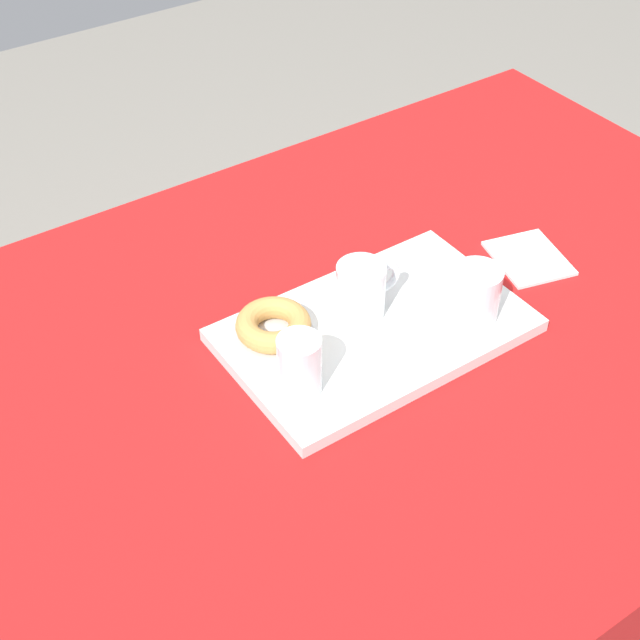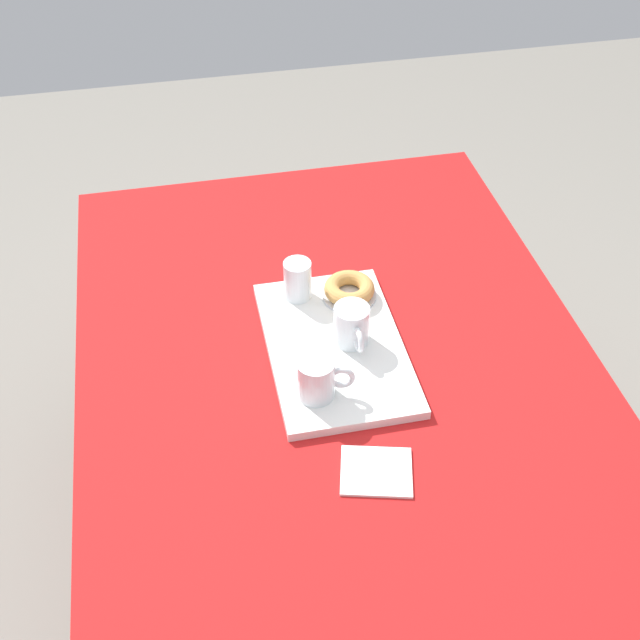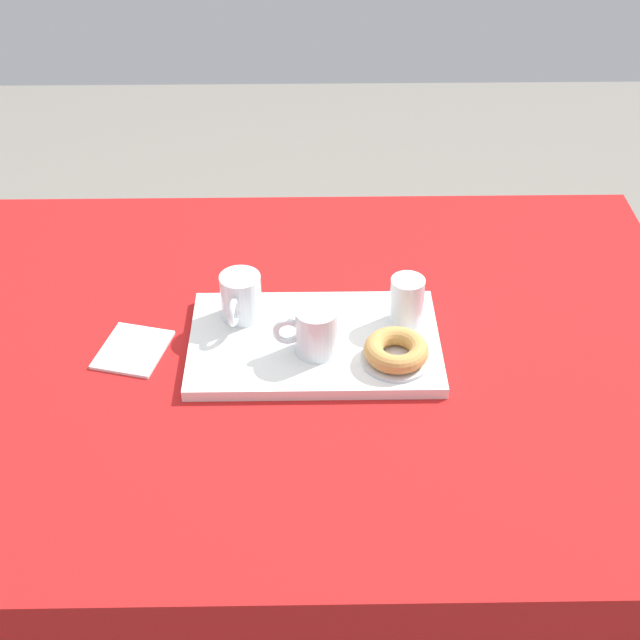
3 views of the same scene
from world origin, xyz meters
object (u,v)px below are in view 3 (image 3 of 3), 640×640
Objects in this scene: tea_mug_right at (241,298)px; serving_tray at (314,342)px; dining_table at (293,380)px; sugar_donut_left at (396,350)px; tea_mug_left at (315,332)px; donut_plate_left at (396,359)px; paper_napkin at (133,350)px; water_glass_near at (407,303)px.

serving_tray is at bearing -25.26° from tea_mug_right.
serving_tray reaches higher than dining_table.
tea_mug_left is at bearing 168.38° from sugar_donut_left.
donut_plate_left is at bearing -11.62° from tea_mug_left.
sugar_donut_left is at bearing -25.39° from tea_mug_right.
donut_plate_left reaches higher than dining_table.
serving_tray is at bearing 1.41° from paper_napkin.
tea_mug_left is 0.15m from sugar_donut_left.
tea_mug_right is 0.31m from sugar_donut_left.
water_glass_near is 0.12m from donut_plate_left.
tea_mug_left is 0.34m from paper_napkin.
water_glass_near is at bearing 12.96° from dining_table.
sugar_donut_left is at bearing -25.51° from serving_tray.
sugar_donut_left reaches higher than dining_table.
water_glass_near reaches higher than tea_mug_left.
tea_mug_left reaches higher than dining_table.
water_glass_near is at bearing 6.09° from paper_napkin.
dining_table is at bearing -175.57° from serving_tray.
water_glass_near reaches higher than sugar_donut_left.
tea_mug_right reaches higher than donut_plate_left.
serving_tray is 0.16m from sugar_donut_left.
paper_napkin is (-0.33, 0.03, -0.06)m from tea_mug_left.
tea_mug_left is at bearing 168.38° from donut_plate_left.
tea_mug_left is (0.00, -0.04, 0.05)m from serving_tray.
paper_napkin is at bearing 174.72° from tea_mug_left.
tea_mug_left reaches higher than donut_plate_left.
sugar_donut_left is (0.18, -0.06, 0.12)m from dining_table.
serving_tray is 4.87× the size of water_glass_near.
dining_table is 0.30m from paper_napkin.
sugar_donut_left is (0.00, 0.00, 0.02)m from donut_plate_left.
tea_mug_right is (-0.09, 0.07, 0.14)m from dining_table.
tea_mug_right is at bearing 144.67° from dining_table.
sugar_donut_left is 0.86× the size of paper_napkin.
tea_mug_left is 0.17m from tea_mug_right.
tea_mug_left is 1.24× the size of water_glass_near.
dining_table is at bearing -35.33° from tea_mug_right.
tea_mug_right is (-0.14, 0.10, 0.00)m from tea_mug_left.
tea_mug_right is 0.31m from water_glass_near.
donut_plate_left is (0.14, -0.03, -0.04)m from tea_mug_left.
serving_tray is 3.93× the size of tea_mug_left.
paper_napkin is at bearing -179.01° from dining_table.
water_glass_near is 0.51m from paper_napkin.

